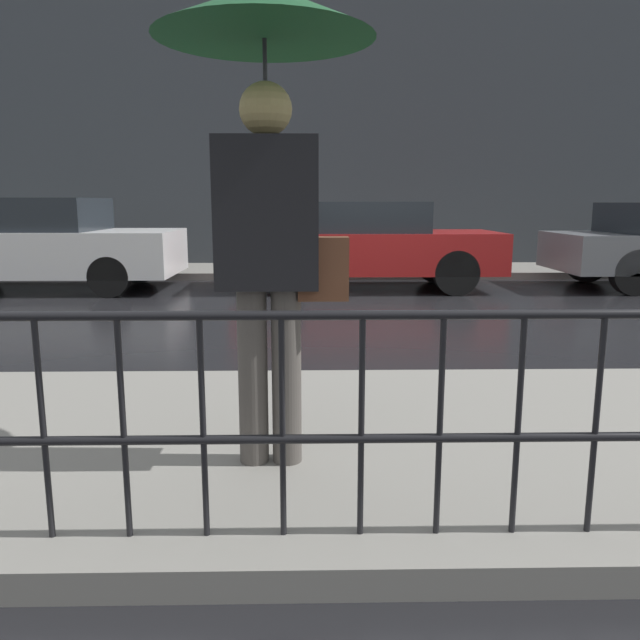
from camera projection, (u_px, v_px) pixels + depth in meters
ground_plane at (380, 312)px, 8.15m from camera, size 80.00×80.00×0.00m
sidewalk_near at (476, 443)px, 3.54m from camera, size 28.00×2.66×0.13m
sidewalk_far at (355, 271)px, 12.42m from camera, size 28.00×2.01×0.13m
lane_marking at (380, 311)px, 8.15m from camera, size 25.20×0.12×0.01m
building_storefront at (353, 115)px, 12.98m from camera, size 28.00×0.30×6.37m
railing_foreground at (559, 396)px, 2.36m from camera, size 12.00×0.04×0.89m
pedestrian at (267, 112)px, 2.83m from camera, size 1.00×1.00×2.22m
car_white at (35, 244)px, 10.06m from camera, size 4.44×1.89×1.48m
car_red at (362, 244)px, 10.17m from camera, size 4.29×1.75×1.42m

